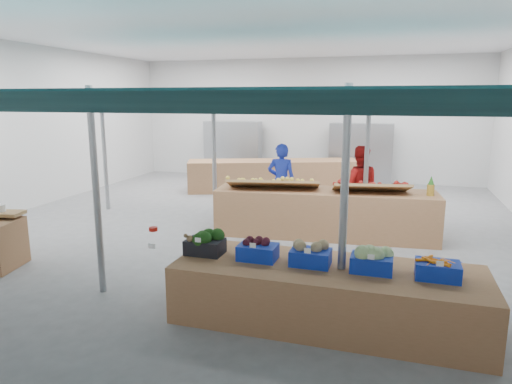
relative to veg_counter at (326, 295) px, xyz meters
The scene contains 22 objects.
floor 4.64m from the veg_counter, 120.16° to the left, with size 13.00×13.00×0.00m, color slate.
hall 6.33m from the veg_counter, 113.14° to the left, with size 13.00×13.00×13.00m.
pole_grid 3.10m from the veg_counter, 124.99° to the left, with size 10.00×4.60×3.00m.
awnings 3.65m from the veg_counter, 124.99° to the left, with size 9.50×7.08×0.30m.
back_shelving_left 11.12m from the veg_counter, 115.75° to the left, with size 2.00×0.50×2.00m, color #B23F33.
back_shelving_right 10.02m from the veg_counter, 91.85° to the left, with size 2.00×0.50×2.00m, color #B23F33.
veg_counter is the anchor object (origin of this frame).
fruit_counter 3.83m from the veg_counter, 98.79° to the left, with size 4.50×1.07×0.96m, color brown.
far_counter 8.61m from the veg_counter, 109.11° to the left, with size 5.27×1.05×0.95m, color brown.
crate_stack 1.62m from the veg_counter, 24.76° to the left, with size 0.55×0.39×0.66m, color #0E29A1.
vendor_left 5.23m from the veg_counter, 110.07° to the left, with size 0.66×0.43×1.80m, color #1829A2.
vendor_right 4.92m from the veg_counter, 89.83° to the left, with size 0.88×0.68×1.80m, color #9E1413.
crate_broccoli 1.75m from the veg_counter, behind, with size 0.50×0.40×0.35m.
crate_beets 1.04m from the veg_counter, behind, with size 0.50×0.40×0.29m.
crate_celeriac 0.56m from the veg_counter, behind, with size 0.50×0.40×0.31m.
crate_cabbage 0.76m from the veg_counter, ahead, with size 0.50×0.40×0.35m.
crate_carrots 1.38m from the veg_counter, ahead, with size 0.50×0.40×0.29m.
sparrow 1.94m from the veg_counter, behind, with size 0.12×0.09×0.11m.
pole_ribbon 2.44m from the veg_counter, behind, with size 0.12×0.12×0.28m.
apple_heap_yellow 4.01m from the veg_counter, 114.66° to the left, with size 2.00×1.04×0.27m.
apple_heap_red 3.85m from the veg_counter, 84.97° to the left, with size 1.60×0.97×0.27m.
pineapple 4.21m from the veg_counter, 69.43° to the left, with size 0.14×0.14×0.39m.
Camera 1 is at (3.03, -9.44, 2.82)m, focal length 32.00 mm.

